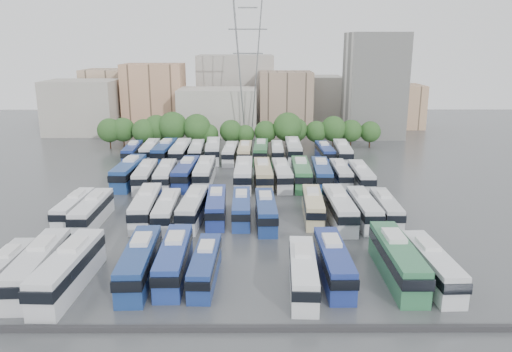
{
  "coord_description": "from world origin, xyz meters",
  "views": [
    {
      "loc": [
        3.42,
        -70.36,
        23.72
      ],
      "look_at": [
        3.72,
        6.45,
        3.0
      ],
      "focal_mm": 35.0,
      "sensor_mm": 36.0,
      "label": 1
    }
  ],
  "objects_px": {
    "bus_r3_s3": "(181,152)",
    "bus_r1_s0": "(74,208)",
    "bus_r1_s7": "(241,207)",
    "bus_r3_s1": "(150,151)",
    "bus_r0_s0": "(3,271)",
    "bus_r3_s2": "(165,152)",
    "bus_r1_s11": "(339,208)",
    "bus_r0_s9": "(303,272)",
    "bus_r3_s4": "(197,152)",
    "bus_r3_s9": "(277,151)",
    "bus_r1_s6": "(216,206)",
    "bus_r3_s12": "(325,152)",
    "bus_r0_s13": "(432,265)",
    "bus_r3_s10": "(293,150)",
    "bus_r0_s4": "(140,262)",
    "bus_r0_s10": "(333,262)",
    "bus_r2_s4": "(186,173)",
    "bus_r0_s12": "(397,259)",
    "bus_r3_s8": "(261,151)",
    "bus_r3_s5": "(213,150)",
    "bus_r2_s5": "(205,173)",
    "bus_r3_s13": "(343,152)",
    "bus_r1_s8": "(266,210)",
    "bus_r2_s9": "(282,174)",
    "bus_r2_s10": "(301,173)",
    "bus_r2_s8": "(263,175)",
    "bus_r3_s6": "(230,153)",
    "bus_r2_s7": "(244,174)",
    "bus_r0_s5": "(174,259)",
    "bus_r0_s1": "(38,266)",
    "bus_r2_s11": "(322,174)",
    "apartment_tower": "(374,85)",
    "bus_r0_s6": "(205,265)",
    "bus_r1_s1": "(92,211)",
    "bus_r1_s3": "(146,206)",
    "bus_r2_s2": "(145,175)",
    "bus_r2_s3": "(165,175)",
    "bus_r1_s4": "(167,210)",
    "bus_r2_s12": "(341,174)",
    "bus_r2_s1": "(129,172)",
    "bus_r3_s7": "(245,152)",
    "bus_r3_s0": "(133,152)"
  },
  "relations": [
    {
      "from": "bus_r1_s8",
      "to": "bus_r3_s12",
      "type": "distance_m",
      "value": 38.75
    },
    {
      "from": "bus_r0_s13",
      "to": "bus_r3_s10",
      "type": "height_order",
      "value": "bus_r3_s10"
    },
    {
      "from": "bus_r1_s6",
      "to": "bus_r3_s12",
      "type": "distance_m",
      "value": 39.77
    },
    {
      "from": "bus_r0_s6",
      "to": "bus_r1_s1",
      "type": "distance_m",
      "value": 23.43
    },
    {
      "from": "bus_r2_s4",
      "to": "bus_r3_s8",
      "type": "distance_m",
      "value": 21.77
    },
    {
      "from": "bus_r1_s1",
      "to": "bus_r3_s1",
      "type": "height_order",
      "value": "bus_r3_s1"
    },
    {
      "from": "bus_r2_s1",
      "to": "bus_r0_s9",
      "type": "bearing_deg",
      "value": -53.02
    },
    {
      "from": "bus_r0_s13",
      "to": "bus_r1_s11",
      "type": "xyz_separation_m",
      "value": [
        -6.51,
        17.58,
        0.15
      ]
    },
    {
      "from": "bus_r2_s9",
      "to": "bus_r2_s10",
      "type": "xyz_separation_m",
      "value": [
        3.34,
        0.26,
        0.12
      ]
    },
    {
      "from": "bus_r2_s11",
      "to": "bus_r2_s5",
      "type": "bearing_deg",
      "value": -179.69
    },
    {
      "from": "bus_r0_s12",
      "to": "bus_r3_s8",
      "type": "relative_size",
      "value": 1.05
    },
    {
      "from": "bus_r1_s11",
      "to": "bus_r3_s3",
      "type": "height_order",
      "value": "bus_r3_s3"
    },
    {
      "from": "bus_r0_s5",
      "to": "bus_r2_s8",
      "type": "distance_m",
      "value": 35.17
    },
    {
      "from": "bus_r3_s9",
      "to": "bus_r1_s6",
      "type": "bearing_deg",
      "value": -104.58
    },
    {
      "from": "bus_r0_s10",
      "to": "bus_r2_s4",
      "type": "bearing_deg",
      "value": 118.43
    },
    {
      "from": "bus_r0_s0",
      "to": "bus_r3_s2",
      "type": "relative_size",
      "value": 0.82
    },
    {
      "from": "bus_r0_s0",
      "to": "bus_r0_s10",
      "type": "relative_size",
      "value": 0.89
    },
    {
      "from": "bus_r3_s10",
      "to": "bus_r0_s5",
      "type": "bearing_deg",
      "value": -106.46
    },
    {
      "from": "bus_r2_s2",
      "to": "bus_r2_s3",
      "type": "bearing_deg",
      "value": -0.33
    },
    {
      "from": "bus_r3_s12",
      "to": "bus_r2_s10",
      "type": "bearing_deg",
      "value": -112.41
    },
    {
      "from": "bus_r2_s8",
      "to": "bus_r3_s5",
      "type": "xyz_separation_m",
      "value": [
        -10.03,
        19.79,
        0.01
      ]
    },
    {
      "from": "bus_r0_s4",
      "to": "bus_r2_s5",
      "type": "height_order",
      "value": "bus_r2_s5"
    },
    {
      "from": "bus_r3_s4",
      "to": "bus_r3_s13",
      "type": "relative_size",
      "value": 0.95
    },
    {
      "from": "bus_r1_s8",
      "to": "bus_r3_s3",
      "type": "xyz_separation_m",
      "value": [
        -16.5,
        35.66,
        0.24
      ]
    },
    {
      "from": "bus_r1_s7",
      "to": "bus_r3_s1",
      "type": "bearing_deg",
      "value": 117.83
    },
    {
      "from": "bus_r3_s5",
      "to": "bus_r3_s6",
      "type": "bearing_deg",
      "value": -28.45
    },
    {
      "from": "bus_r0_s13",
      "to": "bus_r3_s12",
      "type": "bearing_deg",
      "value": 91.5
    },
    {
      "from": "bus_r1_s0",
      "to": "bus_r0_s4",
      "type": "bearing_deg",
      "value": -52.39
    },
    {
      "from": "bus_r0_s9",
      "to": "bus_r1_s0",
      "type": "height_order",
      "value": "bus_r0_s9"
    },
    {
      "from": "bus_r2_s8",
      "to": "bus_r3_s0",
      "type": "bearing_deg",
      "value": 142.71
    },
    {
      "from": "bus_r3_s5",
      "to": "bus_r2_s5",
      "type": "bearing_deg",
      "value": -92.81
    },
    {
      "from": "bus_r0_s1",
      "to": "bus_r3_s2",
      "type": "xyz_separation_m",
      "value": [
        3.41,
        53.76,
        0.04
      ]
    },
    {
      "from": "bus_r0_s4",
      "to": "bus_r1_s7",
      "type": "relative_size",
      "value": 1.15
    },
    {
      "from": "bus_r3_s8",
      "to": "bus_r3_s12",
      "type": "height_order",
      "value": "bus_r3_s8"
    },
    {
      "from": "bus_r0_s10",
      "to": "bus_r0_s0",
      "type": "bearing_deg",
      "value": -177.9
    },
    {
      "from": "bus_r2_s12",
      "to": "bus_r3_s12",
      "type": "bearing_deg",
      "value": 91.62
    },
    {
      "from": "bus_r1_s4",
      "to": "bus_r2_s12",
      "type": "bearing_deg",
      "value": 34.52
    },
    {
      "from": "bus_r1_s0",
      "to": "bus_r2_s8",
      "type": "xyz_separation_m",
      "value": [
        26.29,
        16.48,
        0.31
      ]
    },
    {
      "from": "bus_r2_s11",
      "to": "bus_r3_s7",
      "type": "xyz_separation_m",
      "value": [
        -13.38,
        17.59,
        -0.17
      ]
    },
    {
      "from": "bus_r0_s9",
      "to": "bus_r3_s4",
      "type": "height_order",
      "value": "bus_r3_s4"
    },
    {
      "from": "bus_r1_s8",
      "to": "bus_r2_s4",
      "type": "xyz_separation_m",
      "value": [
        -13.25,
        19.22,
        0.19
      ]
    },
    {
      "from": "apartment_tower",
      "to": "bus_r2_s7",
      "type": "bearing_deg",
      "value": -124.82
    },
    {
      "from": "bus_r0_s0",
      "to": "bus_r0_s10",
      "type": "height_order",
      "value": "bus_r0_s10"
    },
    {
      "from": "bus_r1_s1",
      "to": "bus_r3_s4",
      "type": "distance_m",
      "value": 38.43
    },
    {
      "from": "bus_r3_s1",
      "to": "bus_r2_s7",
      "type": "bearing_deg",
      "value": -46.51
    },
    {
      "from": "bus_r2_s8",
      "to": "bus_r2_s10",
      "type": "distance_m",
      "value": 6.58
    },
    {
      "from": "bus_r0_s9",
      "to": "bus_r3_s5",
      "type": "height_order",
      "value": "bus_r3_s5"
    },
    {
      "from": "bus_r1_s3",
      "to": "bus_r0_s4",
      "type": "bearing_deg",
      "value": -82.82
    },
    {
      "from": "bus_r3_s3",
      "to": "bus_r1_s0",
      "type": "bearing_deg",
      "value": -105.87
    },
    {
      "from": "apartment_tower",
      "to": "bus_r2_s11",
      "type": "relative_size",
      "value": 2.0
    }
  ]
}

